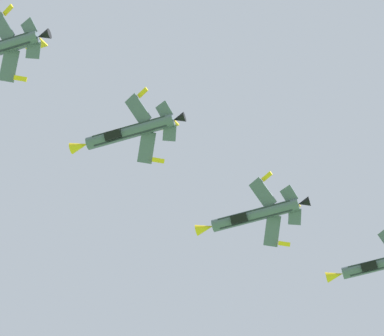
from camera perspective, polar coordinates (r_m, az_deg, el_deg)
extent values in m
cone|color=black|center=(112.22, -9.55, 8.44)|extent=(2.09, 2.02, 1.36)
cube|color=#4C5666|center=(114.70, -12.12, 8.85)|extent=(3.68, 3.15, 3.07)
cube|color=yellow|center=(115.30, -11.78, 9.95)|extent=(1.25, 1.68, 0.56)
cube|color=#4C5666|center=(112.52, -11.71, 6.50)|extent=(2.23, 3.34, 3.07)
cube|color=yellow|center=(111.36, -11.01, 5.69)|extent=(1.65, 0.74, 0.56)
cube|color=#4C5666|center=(113.32, -10.46, 8.88)|extent=(2.35, 2.35, 1.65)
cube|color=#4C5666|center=(112.03, -10.20, 7.49)|extent=(2.02, 2.01, 1.65)
cube|color=yellow|center=(114.32, -10.13, 7.84)|extent=(3.25, 3.08, 2.01)
cylinder|color=#4C5666|center=(116.61, -4.01, 2.33)|extent=(10.87, 8.16, 1.70)
cube|color=#232833|center=(116.16, -4.07, 2.37)|extent=(9.09, 6.79, 1.25)
cone|color=yellow|center=(118.29, -7.27, 1.40)|extent=(2.86, 2.64, 1.56)
cone|color=black|center=(115.40, -0.85, 3.22)|extent=(2.09, 2.02, 1.36)
ellipsoid|color=#192333|center=(117.78, -5.14, 1.93)|extent=(3.52, 3.08, 1.55)
cube|color=black|center=(116.31, -5.12, 2.12)|extent=(2.60, 2.38, 1.35)
cube|color=#4C5666|center=(116.88, -3.50, 3.77)|extent=(3.81, 3.22, 2.90)
cube|color=yellow|center=(117.27, -3.20, 4.88)|extent=(1.26, 1.68, 0.55)
cube|color=#4C5666|center=(115.54, -2.94, 1.34)|extent=(2.25, 3.49, 2.90)
cube|color=yellow|center=(114.86, -2.19, 0.50)|extent=(1.65, 0.75, 0.55)
cube|color=#4C5666|center=(116.06, -1.79, 3.71)|extent=(2.41, 2.40, 1.56)
cube|color=#4C5666|center=(115.28, -1.46, 2.29)|extent=(2.04, 2.09, 1.56)
cube|color=yellow|center=(117.44, -1.57, 2.78)|extent=(3.19, 2.99, 2.10)
cylinder|color=#4C5666|center=(119.85, 4.10, -3.06)|extent=(10.87, 8.16, 1.70)
cube|color=#232833|center=(119.39, 4.08, -3.04)|extent=(9.10, 6.80, 1.23)
cone|color=yellow|center=(120.74, 0.83, -3.91)|extent=(2.86, 2.64, 1.56)
cone|color=black|center=(119.39, 7.23, -2.23)|extent=(2.09, 2.02, 1.36)
ellipsoid|color=#192333|center=(120.76, 2.93, -3.40)|extent=(3.52, 3.08, 1.55)
cube|color=black|center=(119.28, 3.06, -3.28)|extent=(2.60, 2.38, 1.35)
cube|color=#4C5666|center=(119.95, 4.59, -1.64)|extent=(3.85, 3.24, 2.85)
cube|color=yellow|center=(120.17, 4.86, -0.55)|extent=(1.26, 1.68, 0.54)
cube|color=#4C5666|center=(119.34, 5.20, -4.05)|extent=(2.25, 3.54, 2.85)
cube|color=yellow|center=(119.07, 5.97, -4.89)|extent=(1.65, 0.75, 0.54)
cube|color=#4C5666|center=(119.66, 6.28, -1.73)|extent=(2.43, 2.41, 1.53)
cube|color=#4C5666|center=(119.30, 6.64, -3.14)|extent=(2.04, 2.11, 1.53)
cube|color=yellow|center=(121.28, 6.39, -2.55)|extent=(3.17, 2.97, 2.12)
cylinder|color=#4C5666|center=(128.13, 12.30, -6.04)|extent=(10.87, 8.16, 1.70)
cube|color=#232833|center=(127.67, 12.30, -6.01)|extent=(9.05, 6.73, 1.33)
cone|color=yellow|center=(128.13, 9.19, -6.87)|extent=(2.86, 2.64, 1.56)
ellipsoid|color=#192333|center=(128.72, 11.16, -6.39)|extent=(3.52, 3.09, 1.55)
cube|color=black|center=(127.29, 11.35, -6.24)|extent=(2.59, 2.37, 1.38)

